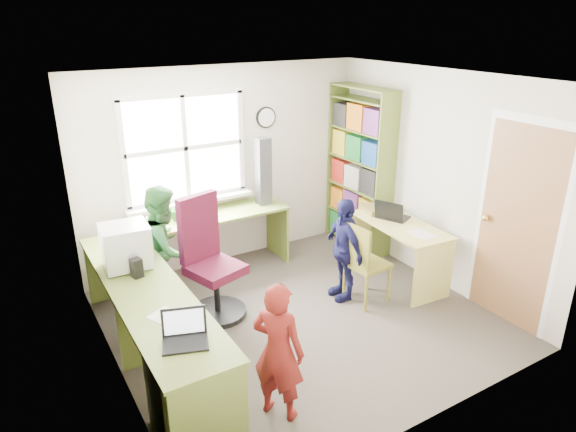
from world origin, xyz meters
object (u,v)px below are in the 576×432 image
at_px(laptop_left, 185,334).
at_px(person_green, 165,249).
at_px(bookshelf, 359,173).
at_px(crt_monitor, 126,246).
at_px(laptop_right, 391,214).
at_px(wooden_chair, 363,261).
at_px(right_desk, 399,239).
at_px(person_red, 278,351).
at_px(cd_tower, 263,171).
at_px(swivel_chair, 210,265).
at_px(person_navy, 344,249).
at_px(potted_plant, 177,208).

height_order(laptop_left, person_green, person_green).
distance_m(bookshelf, crt_monitor, 3.23).
bearing_deg(laptop_right, crt_monitor, 60.52).
bearing_deg(crt_monitor, wooden_chair, -11.53).
distance_m(right_desk, person_red, 2.58).
bearing_deg(person_red, laptop_right, -94.26).
distance_m(cd_tower, person_red, 2.82).
xyz_separation_m(laptop_right, person_red, (-2.30, -1.35, -0.19)).
height_order(wooden_chair, laptop_left, laptop_left).
relative_size(bookshelf, swivel_chair, 1.66).
bearing_deg(person_navy, laptop_right, 109.35).
bearing_deg(swivel_chair, crt_monitor, 164.02).
bearing_deg(laptop_left, person_navy, 43.03).
xyz_separation_m(crt_monitor, potted_plant, (0.79, 0.87, -0.07)).
distance_m(laptop_left, laptop_right, 3.12).
height_order(wooden_chair, person_red, person_red).
bearing_deg(person_red, crt_monitor, -12.49).
height_order(right_desk, person_green, person_green).
height_order(bookshelf, laptop_left, bookshelf).
height_order(swivel_chair, crt_monitor, swivel_chair).
relative_size(swivel_chair, cd_tower, 1.54).
bearing_deg(swivel_chair, bookshelf, -3.07).
xyz_separation_m(right_desk, crt_monitor, (-2.95, 0.44, 0.45)).
relative_size(right_desk, crt_monitor, 2.86).
bearing_deg(laptop_right, person_green, 51.54).
bearing_deg(laptop_right, laptop_left, 86.41).
relative_size(right_desk, wooden_chair, 1.38).
xyz_separation_m(swivel_chair, person_navy, (1.36, -0.44, 0.03)).
relative_size(cd_tower, person_green, 0.61).
bearing_deg(crt_monitor, swivel_chair, 5.16).
xyz_separation_m(right_desk, potted_plant, (-2.16, 1.31, 0.38)).
relative_size(laptop_left, person_green, 0.29).
bearing_deg(person_green, wooden_chair, -86.51).
bearing_deg(swivel_chair, wooden_chair, -40.89).
xyz_separation_m(laptop_right, person_navy, (-0.79, -0.16, -0.19)).
xyz_separation_m(potted_plant, person_red, (-0.14, -2.49, -0.32)).
bearing_deg(bookshelf, cd_tower, 169.51).
distance_m(crt_monitor, cd_tower, 2.08).
relative_size(crt_monitor, person_red, 0.38).
bearing_deg(person_red, laptop_left, 33.86).
distance_m(swivel_chair, crt_monitor, 0.90).
bearing_deg(crt_monitor, person_green, 41.80).
distance_m(bookshelf, cd_tower, 1.32).
xyz_separation_m(bookshelf, person_green, (-2.71, -0.25, -0.33)).
bearing_deg(person_red, person_green, -29.05).
bearing_deg(person_navy, wooden_chair, 35.33).
bearing_deg(cd_tower, potted_plant, 179.11).
xyz_separation_m(laptop_left, potted_plant, (0.76, 2.24, 0.09)).
distance_m(potted_plant, person_red, 2.51).
relative_size(person_red, person_navy, 1.00).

